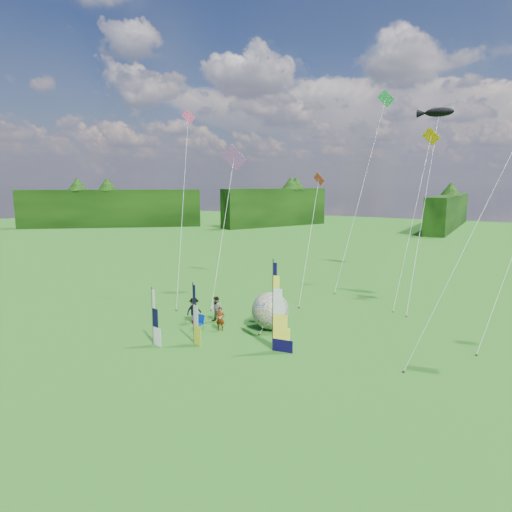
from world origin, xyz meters
The scene contains 18 objects.
ground centered at (0.00, 0.00, 0.00)m, with size 220.00×220.00×0.00m, color #2B5823.
treeline_ring centered at (0.00, 0.00, 4.00)m, with size 210.00×210.00×8.00m, color #1C460C, non-canonical shape.
feather_banner_main centered at (0.74, 2.97, 2.70)m, with size 1.45×0.10×5.41m, color black, non-canonical shape.
side_banner_left centered at (-4.16, 1.64, 1.90)m, with size 1.05×0.10×3.80m, color yellow, non-canonical shape.
side_banner_far centered at (-6.23, 0.20, 1.78)m, with size 1.04×0.10×3.56m, color white, non-canonical shape.
bol_inflatable centered at (-1.31, 6.55, 1.29)m, with size 2.59×2.59×2.59m, color navy.
spectator_a centered at (-4.10, 4.53, 0.81)m, with size 0.59×0.39×1.62m, color #66594C.
spectator_b centered at (-5.39, 5.96, 0.95)m, with size 0.92×0.45×1.89m, color #66594C.
spectator_c centered at (-6.65, 4.94, 0.95)m, with size 1.22×0.45×1.89m, color #66594C.
spectator_d centered at (-2.90, 7.72, 0.76)m, with size 0.89×0.36×1.51m, color #66594C.
camp_chair centered at (-5.43, 3.81, 0.53)m, with size 0.62×0.62×1.07m, color navy, non-canonical shape.
kite_whale centered at (6.10, 20.37, 9.02)m, with size 3.49×15.56×18.05m, color black, non-canonical shape.
kite_rainbow_delta centered at (-8.83, 12.12, 7.13)m, with size 6.73×11.86×14.26m, color red, non-canonical shape.
kite_parafoil centered at (11.16, 7.02, 8.85)m, with size 8.88×10.12×17.69m, color red, non-canonical shape.
small_kite_red centered at (-2.33, 15.62, 5.68)m, with size 3.25×8.74×11.36m, color red, non-canonical shape.
small_kite_orange centered at (5.52, 18.84, 7.64)m, with size 3.36×10.59×15.28m, color #F9A304, non-canonical shape.
small_kite_pink centered at (-11.31, 9.75, 8.38)m, with size 5.04×7.99×16.75m, color #FA438A, non-canonical shape.
small_kite_green centered at (-0.11, 22.79, 9.87)m, with size 4.39×12.07×19.75m, color green, non-canonical shape.
Camera 1 is at (12.85, -20.34, 10.07)m, focal length 32.00 mm.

